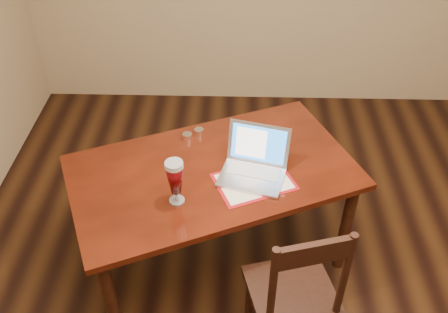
{
  "coord_description": "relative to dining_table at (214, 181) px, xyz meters",
  "views": [
    {
      "loc": [
        -0.39,
        -1.7,
        2.69
      ],
      "look_at": [
        -0.46,
        0.49,
        0.89
      ],
      "focal_mm": 40.0,
      "sensor_mm": 36.0,
      "label": 1
    }
  ],
  "objects": [
    {
      "name": "room_shell",
      "position": [
        0.52,
        -0.49,
        1.07
      ],
      "size": [
        4.51,
        5.01,
        2.71
      ],
      "color": "tan",
      "rests_on": "ground"
    },
    {
      "name": "dining_table",
      "position": [
        0.0,
        0.0,
        0.0
      ],
      "size": [
        1.88,
        1.5,
        1.05
      ],
      "rotation": [
        0.0,
        0.0,
        0.41
      ],
      "color": "#54190B",
      "rests_on": "ground"
    },
    {
      "name": "dining_chair",
      "position": [
        0.45,
        -0.64,
        -0.2
      ],
      "size": [
        0.54,
        0.52,
        1.04
      ],
      "rotation": [
        0.0,
        0.0,
        0.26
      ],
      "color": "black",
      "rests_on": "ground"
    }
  ]
}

